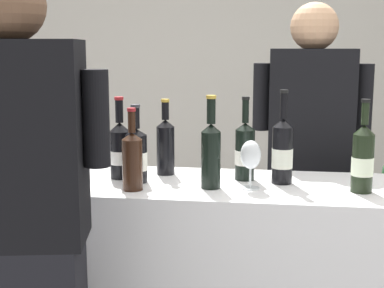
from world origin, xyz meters
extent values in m
cube|color=beige|center=(0.00, 2.60, 1.40)|extent=(8.00, 0.10, 2.80)
cylinder|color=black|center=(0.57, -0.06, 1.10)|extent=(0.08, 0.08, 0.21)
cone|color=black|center=(0.57, -0.06, 1.22)|extent=(0.08, 0.08, 0.03)
cylinder|color=black|center=(0.57, -0.06, 1.28)|extent=(0.03, 0.03, 0.08)
cylinder|color=black|center=(0.57, -0.06, 1.32)|extent=(0.03, 0.03, 0.01)
cylinder|color=silver|center=(0.57, -0.06, 1.09)|extent=(0.08, 0.08, 0.07)
cylinder|color=black|center=(-0.82, -0.02, 1.10)|extent=(0.08, 0.08, 0.21)
cone|color=black|center=(-0.82, -0.02, 1.22)|extent=(0.08, 0.08, 0.04)
cylinder|color=beige|center=(-0.82, -0.02, 1.09)|extent=(0.08, 0.08, 0.07)
cylinder|color=black|center=(0.29, 0.04, 1.10)|extent=(0.08, 0.08, 0.22)
cone|color=black|center=(0.29, 0.04, 1.23)|extent=(0.08, 0.08, 0.03)
cylinder|color=black|center=(0.29, 0.04, 1.29)|extent=(0.03, 0.03, 0.10)
cylinder|color=black|center=(0.29, 0.04, 1.35)|extent=(0.03, 0.03, 0.01)
cylinder|color=silver|center=(0.29, 0.04, 1.09)|extent=(0.08, 0.08, 0.08)
cylinder|color=black|center=(0.02, -0.08, 1.10)|extent=(0.07, 0.07, 0.21)
cone|color=black|center=(0.02, -0.08, 1.22)|extent=(0.07, 0.07, 0.03)
cylinder|color=black|center=(0.02, -0.08, 1.28)|extent=(0.03, 0.03, 0.09)
cylinder|color=#B79333|center=(0.02, -0.08, 1.33)|extent=(0.04, 0.04, 0.01)
cylinder|color=black|center=(-0.25, -0.14, 1.09)|extent=(0.07, 0.07, 0.19)
cone|color=black|center=(-0.25, -0.14, 1.19)|extent=(0.07, 0.07, 0.03)
cylinder|color=black|center=(-0.25, -0.14, 1.24)|extent=(0.03, 0.03, 0.08)
cylinder|color=maroon|center=(-0.25, -0.14, 1.29)|extent=(0.03, 0.03, 0.01)
cylinder|color=black|center=(-0.18, 0.12, 1.09)|extent=(0.07, 0.07, 0.20)
cone|color=black|center=(-0.18, 0.12, 1.21)|extent=(0.07, 0.07, 0.03)
cylinder|color=black|center=(-0.18, 0.12, 1.26)|extent=(0.03, 0.03, 0.07)
cylinder|color=#B79333|center=(-0.18, 0.12, 1.30)|extent=(0.03, 0.03, 0.01)
cylinder|color=black|center=(-0.35, 0.03, 1.09)|extent=(0.08, 0.08, 0.19)
cone|color=black|center=(-0.35, 0.03, 1.20)|extent=(0.08, 0.08, 0.04)
cylinder|color=black|center=(-0.35, 0.03, 1.26)|extent=(0.03, 0.03, 0.09)
cylinder|color=maroon|center=(-0.35, 0.03, 1.31)|extent=(0.04, 0.04, 0.01)
cylinder|color=silver|center=(-0.35, 0.03, 1.08)|extent=(0.08, 0.08, 0.05)
cylinder|color=black|center=(0.14, 0.08, 1.09)|extent=(0.08, 0.08, 0.20)
cone|color=black|center=(0.14, 0.08, 1.21)|extent=(0.08, 0.08, 0.03)
cylinder|color=black|center=(0.14, 0.08, 1.26)|extent=(0.03, 0.03, 0.09)
cylinder|color=black|center=(0.14, 0.08, 1.32)|extent=(0.03, 0.03, 0.01)
cylinder|color=white|center=(0.14, 0.08, 1.08)|extent=(0.08, 0.08, 0.06)
cylinder|color=black|center=(-0.27, -0.02, 1.09)|extent=(0.08, 0.08, 0.18)
cone|color=black|center=(-0.27, -0.02, 1.19)|extent=(0.08, 0.08, 0.03)
cylinder|color=black|center=(-0.27, -0.02, 1.24)|extent=(0.03, 0.03, 0.08)
cylinder|color=#333338|center=(-0.27, -0.02, 1.29)|extent=(0.04, 0.04, 0.01)
cylinder|color=white|center=(-0.27, -0.02, 1.08)|extent=(0.09, 0.09, 0.07)
cylinder|color=silver|center=(0.17, -0.06, 1.00)|extent=(0.07, 0.07, 0.00)
cylinder|color=silver|center=(0.17, -0.06, 1.04)|extent=(0.01, 0.01, 0.08)
ellipsoid|color=silver|center=(0.17, -0.06, 1.12)|extent=(0.08, 0.08, 0.11)
ellipsoid|color=maroon|center=(0.17, -0.06, 1.10)|extent=(0.06, 0.06, 0.04)
cylinder|color=silver|center=(-0.61, 0.03, 1.09)|extent=(0.19, 0.19, 0.18)
torus|color=silver|center=(-0.61, 0.03, 1.18)|extent=(0.20, 0.20, 0.01)
cube|color=black|center=(0.43, 0.54, 0.46)|extent=(0.35, 0.25, 0.92)
cube|color=black|center=(0.43, 0.54, 1.21)|extent=(0.39, 0.25, 0.59)
sphere|color=tan|center=(0.43, 0.54, 1.60)|extent=(0.22, 0.22, 0.22)
cylinder|color=black|center=(0.66, 0.53, 1.28)|extent=(0.08, 0.08, 0.31)
cylinder|color=black|center=(0.20, 0.55, 1.28)|extent=(0.08, 0.08, 0.31)
cube|color=black|center=(-0.51, -0.52, 1.23)|extent=(0.43, 0.31, 0.61)
sphere|color=brown|center=(-0.51, -0.52, 1.63)|extent=(0.21, 0.21, 0.21)
cylinder|color=black|center=(-0.28, -0.48, 1.30)|extent=(0.08, 0.08, 0.29)
camera|label=1|loc=(0.23, -2.05, 1.51)|focal=51.71mm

